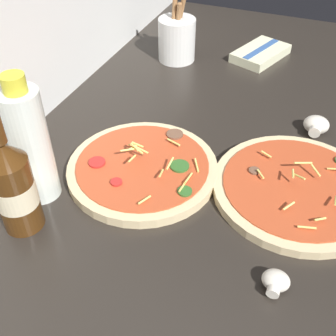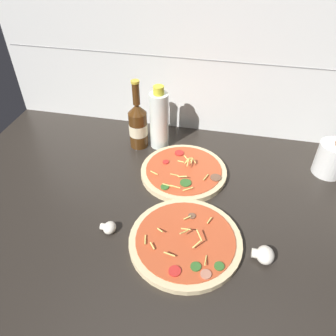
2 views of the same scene
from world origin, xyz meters
TOP-DOWN VIEW (x-y plane):
  - counter_slab at (0.00, 0.00)cm, footprint 160.00×90.00cm
  - pizza_near at (-2.25, -9.80)cm, footprint 29.26×29.26cm
  - pizza_far at (-7.48, 17.38)cm, footprint 27.63×27.63cm
  - beer_bottle at (-26.02, 30.05)cm, footprint 6.48×6.48cm
  - oil_bottle at (-18.81, 31.63)cm, footprint 6.51×6.51cm
  - mushroom_left at (-22.96, -10.03)cm, footprint 4.19×3.99cm
  - mushroom_right at (17.42, -10.54)cm, footprint 5.47×5.21cm
  - utensil_crock at (38.07, 28.20)cm, footprint 9.63×9.63cm
  - dish_towel at (47.39, 7.56)cm, footprint 18.27×14.42cm

SIDE VIEW (x-z plane):
  - counter_slab at x=0.00cm, z-range 0.00..2.50cm
  - pizza_near at x=-2.25cm, z-range 1.09..5.85cm
  - pizza_far at x=-7.48cm, z-range 1.04..6.09cm
  - dish_towel at x=47.39cm, z-range 2.43..4.99cm
  - mushroom_left at x=-22.96cm, z-range 2.50..5.29cm
  - mushroom_right at x=17.42cm, z-range 2.50..6.15cm
  - utensil_crock at x=38.07cm, z-range -0.67..17.13cm
  - beer_bottle at x=-26.02cm, z-range -1.24..23.67cm
  - oil_bottle at x=-18.81cm, z-range 1.58..24.53cm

